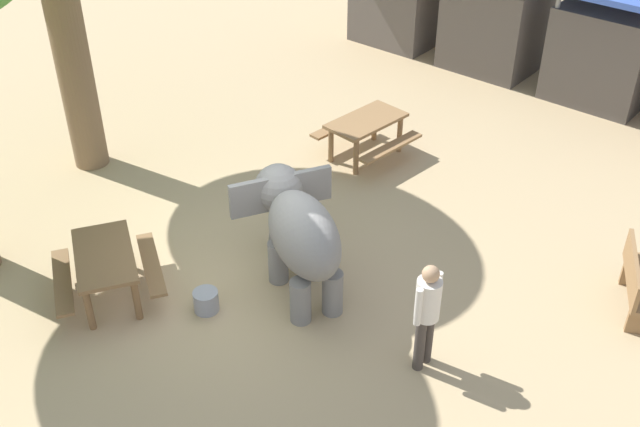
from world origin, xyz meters
TOP-DOWN VIEW (x-y plane):
  - ground_plane at (0.00, 0.00)m, footprint 60.00×60.00m
  - elephant at (0.65, 0.39)m, footprint 2.26×1.95m
  - person_handler at (2.94, 0.22)m, footprint 0.32×0.51m
  - wooden_bench at (4.61, 3.07)m, footprint 0.97×1.43m
  - picnic_table_near at (-0.89, 4.06)m, footprint 1.62×1.64m
  - picnic_table_far at (-1.27, -1.55)m, footprint 2.05×2.04m
  - market_stall_white at (-1.18, 9.33)m, footprint 2.50×2.50m
  - market_stall_blue at (1.42, 9.33)m, footprint 2.50×2.50m
  - feed_bucket at (-0.00, -0.86)m, footprint 0.36×0.36m

SIDE VIEW (x-z plane):
  - ground_plane at x=0.00m, z-range 0.00..0.00m
  - feed_bucket at x=0.00m, z-range 0.00..0.32m
  - wooden_bench at x=4.61m, z-range 0.03..0.91m
  - picnic_table_near at x=-0.89m, z-range 0.20..0.98m
  - picnic_table_far at x=-1.27m, z-range 0.20..0.98m
  - person_handler at x=2.94m, z-range 0.14..1.76m
  - elephant at x=0.65m, z-range 0.22..1.84m
  - market_stall_white at x=-1.18m, z-range -0.12..2.40m
  - market_stall_blue at x=1.42m, z-range -0.12..2.40m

